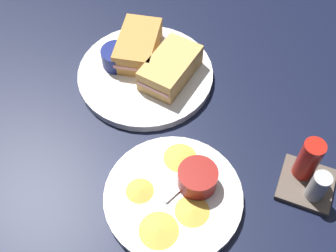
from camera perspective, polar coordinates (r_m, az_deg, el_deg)
The scene contains 11 objects.
ground_plane at distance 85.61cm, azimuth -1.70°, elevation 3.19°, with size 110.00×110.00×3.00cm, color black.
plate_sandwich_main at distance 87.45cm, azimuth -3.03°, elevation 6.93°, with size 27.43×27.43×1.60cm, color white.
sandwich_half_near at distance 84.18cm, azimuth 0.34°, elevation 7.81°, with size 14.18×9.51×4.80cm.
sandwich_half_far at distance 88.68cm, azimuth -4.03°, elevation 10.70°, with size 14.37×9.99×4.80cm.
ramekin_dark_sauce at distance 87.47cm, azimuth -6.86°, elevation 9.22°, with size 6.29×6.29×3.68cm.
spoon_by_dark_ramekin at distance 87.86cm, azimuth -3.38°, elevation 8.32°, with size 4.29×9.86×0.80cm.
plate_chips_companion at distance 71.97cm, azimuth 0.71°, elevation -9.47°, with size 23.22×23.22×1.60cm, color white.
ramekin_light_gravy at distance 70.61cm, azimuth 3.99°, elevation -6.91°, with size 6.66×6.66×3.69cm.
spoon_by_gravy_ramekin at distance 72.63cm, azimuth 3.48°, elevation -6.60°, with size 9.63×5.29×0.80cm.
plantain_chip_scatter at distance 70.69cm, azimuth 0.24°, elevation -9.57°, with size 22.33×15.38×0.60cm.
condiment_caddy at distance 74.81cm, azimuth 18.47°, elevation -6.08°, with size 9.00×9.00×9.50cm.
Camera 1 is at (48.15, 22.17, 65.72)cm, focal length 45.45 mm.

